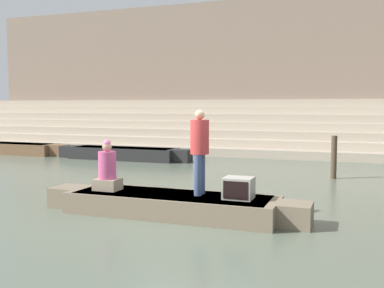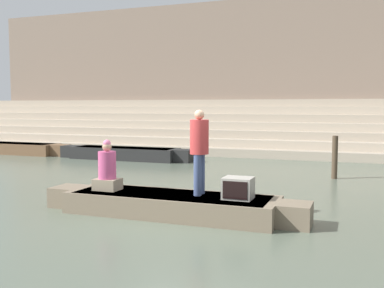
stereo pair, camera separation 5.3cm
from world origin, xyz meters
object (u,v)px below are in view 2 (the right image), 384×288
object	(u,v)px
rowboat_main	(171,204)
tv_set	(238,188)
person_standing	(199,146)
moored_boat_shore	(124,153)
person_rowing	(107,170)
moored_boat_distant	(10,148)
mooring_post	(335,157)

from	to	relation	value
rowboat_main	tv_set	xyz separation A→B (m)	(1.36, 0.02, 0.40)
person_standing	moored_boat_shore	size ratio (longest dim) A/B	0.29
rowboat_main	person_standing	bearing A→B (deg)	12.90
person_rowing	tv_set	xyz separation A→B (m)	(2.77, 0.08, -0.21)
person_rowing	moored_boat_distant	bearing A→B (deg)	151.48
person_rowing	moored_boat_shore	bearing A→B (deg)	127.29
mooring_post	moored_boat_shore	bearing A→B (deg)	165.96
rowboat_main	mooring_post	distance (m)	6.46
person_standing	moored_boat_distant	distance (m)	14.35
person_standing	person_rowing	bearing A→B (deg)	-169.92
person_standing	moored_boat_shore	world-z (taller)	person_standing
rowboat_main	tv_set	world-z (taller)	tv_set
tv_set	moored_boat_distant	distance (m)	15.06
moored_boat_shore	mooring_post	bearing A→B (deg)	-17.31
tv_set	rowboat_main	bearing A→B (deg)	-176.36
rowboat_main	mooring_post	size ratio (longest dim) A/B	4.24
rowboat_main	person_rowing	world-z (taller)	person_rowing
person_rowing	person_standing	bearing A→B (deg)	16.34
rowboat_main	person_rowing	xyz separation A→B (m)	(-1.41, -0.05, 0.61)
tv_set	mooring_post	world-z (taller)	mooring_post
tv_set	moored_boat_shore	bearing A→B (deg)	133.49
tv_set	moored_boat_distant	bearing A→B (deg)	150.52
tv_set	mooring_post	xyz separation A→B (m)	(1.45, 5.78, 0.02)
moored_boat_shore	mooring_post	world-z (taller)	mooring_post
person_rowing	moored_boat_distant	xyz separation A→B (m)	(-9.98, 8.10, -0.57)
person_standing	moored_boat_distant	world-z (taller)	person_standing
person_standing	moored_boat_distant	size ratio (longest dim) A/B	0.27
person_rowing	mooring_post	size ratio (longest dim) A/B	0.82
person_standing	moored_boat_shore	bearing A→B (deg)	131.89
rowboat_main	moored_boat_shore	world-z (taller)	moored_boat_shore
moored_boat_distant	mooring_post	world-z (taller)	mooring_post
tv_set	moored_boat_shore	xyz separation A→B (m)	(-6.75, 7.83, -0.37)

